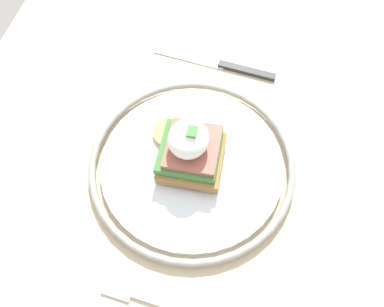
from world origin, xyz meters
TOP-DOWN VIEW (x-y plane):
  - ground_plane at (0.00, 0.00)m, footprint 6.00×6.00m
  - dining_table at (0.00, 0.00)m, footprint 0.89×0.77m
  - plate at (-0.02, 0.02)m, footprint 0.28×0.28m
  - sandwich at (-0.02, 0.02)m, footprint 0.11×0.11m
  - fork at (-0.20, 0.03)m, footprint 0.03×0.15m
  - knife at (0.17, 0.00)m, footprint 0.04×0.21m

SIDE VIEW (x-z plane):
  - ground_plane at x=0.00m, z-range 0.00..0.00m
  - dining_table at x=0.00m, z-range 0.24..0.96m
  - fork at x=-0.20m, z-range 0.72..0.73m
  - knife at x=0.17m, z-range 0.72..0.73m
  - plate at x=-0.02m, z-range 0.72..0.74m
  - sandwich at x=-0.02m, z-range 0.73..0.80m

